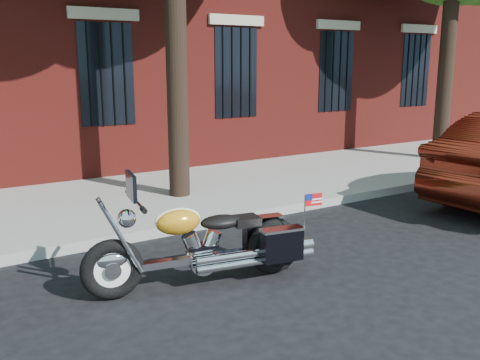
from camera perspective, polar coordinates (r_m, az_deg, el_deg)
ground at (r=6.90m, az=0.40°, el=-8.30°), size 120.00×120.00×0.00m
curb at (r=8.01m, az=-4.92°, el=-4.79°), size 40.00×0.16×0.15m
sidewalk at (r=9.66m, az=-10.02°, el=-1.92°), size 40.00×3.60×0.15m
motorcycle at (r=5.99m, az=-3.29°, el=-7.01°), size 2.58×1.03×1.34m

